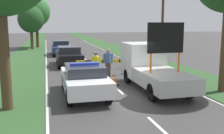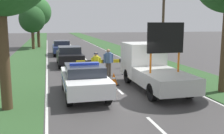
# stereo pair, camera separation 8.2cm
# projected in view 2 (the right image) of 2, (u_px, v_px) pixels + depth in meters

# --- Properties ---
(ground_plane) EXTENTS (160.00, 160.00, 0.00)m
(ground_plane) POSITION_uv_depth(u_px,v_px,m) (125.00, 96.00, 12.15)
(ground_plane) COLOR #3D3A3A
(lane_markings) EXTENTS (7.12, 58.08, 0.01)m
(lane_markings) POSITION_uv_depth(u_px,v_px,m) (86.00, 59.00, 24.31)
(lane_markings) COLOR silver
(lane_markings) RESTS_ON ground
(grass_verge_left) EXTENTS (3.45, 120.00, 0.03)m
(grass_verge_left) POSITION_uv_depth(u_px,v_px,m) (31.00, 52.00, 30.06)
(grass_verge_left) COLOR #2D5128
(grass_verge_left) RESTS_ON ground
(grass_verge_right) EXTENTS (3.45, 120.00, 0.03)m
(grass_verge_right) POSITION_uv_depth(u_px,v_px,m) (120.00, 50.00, 32.56)
(grass_verge_right) COLOR #2D5128
(grass_verge_right) RESTS_ON ground
(police_car) EXTENTS (1.88, 4.59, 1.56)m
(police_car) POSITION_uv_depth(u_px,v_px,m) (84.00, 79.00, 12.07)
(police_car) COLOR white
(police_car) RESTS_ON ground
(work_truck) EXTENTS (2.00, 5.71, 3.36)m
(work_truck) POSITION_uv_depth(u_px,v_px,m) (151.00, 66.00, 13.67)
(work_truck) COLOR white
(work_truck) RESTS_ON ground
(road_barrier) EXTENTS (3.32, 0.08, 1.03)m
(road_barrier) POSITION_uv_depth(u_px,v_px,m) (102.00, 62.00, 16.67)
(road_barrier) COLOR black
(road_barrier) RESTS_ON ground
(police_officer) EXTENTS (0.58, 0.37, 1.62)m
(police_officer) POSITION_uv_depth(u_px,v_px,m) (96.00, 64.00, 15.40)
(police_officer) COLOR #191E38
(police_officer) RESTS_ON ground
(pedestrian_civilian) EXTENTS (0.63, 0.40, 1.74)m
(pedestrian_civilian) POSITION_uv_depth(u_px,v_px,m) (108.00, 60.00, 16.36)
(pedestrian_civilian) COLOR brown
(pedestrian_civilian) RESTS_ON ground
(traffic_cone_near_police) EXTENTS (0.37, 0.37, 0.52)m
(traffic_cone_near_police) POSITION_uv_depth(u_px,v_px,m) (131.00, 68.00, 18.26)
(traffic_cone_near_police) COLOR black
(traffic_cone_near_police) RESTS_ON ground
(traffic_cone_centre_front) EXTENTS (0.53, 0.53, 0.72)m
(traffic_cone_centre_front) POSITION_uv_depth(u_px,v_px,m) (72.00, 75.00, 15.27)
(traffic_cone_centre_front) COLOR black
(traffic_cone_centre_front) RESTS_ON ground
(traffic_cone_near_truck) EXTENTS (0.50, 0.50, 0.69)m
(traffic_cone_near_truck) POSITION_uv_depth(u_px,v_px,m) (114.00, 79.00, 14.22)
(traffic_cone_near_truck) COLOR black
(traffic_cone_near_truck) RESTS_ON ground
(queued_car_sedan_black) EXTENTS (1.88, 4.49, 1.52)m
(queued_car_sedan_black) POSITION_uv_depth(u_px,v_px,m) (69.00, 55.00, 20.76)
(queued_car_sedan_black) COLOR black
(queued_car_sedan_black) RESTS_ON ground
(queued_car_hatch_blue) EXTENTS (1.79, 4.60, 1.52)m
(queued_car_hatch_blue) POSITION_uv_depth(u_px,v_px,m) (62.00, 47.00, 27.71)
(queued_car_hatch_blue) COLOR navy
(queued_car_hatch_blue) RESTS_ON ground
(roadside_tree_near_left) EXTENTS (3.24, 3.24, 5.50)m
(roadside_tree_near_left) POSITION_uv_depth(u_px,v_px,m) (32.00, 19.00, 33.03)
(roadside_tree_near_left) COLOR #4C3823
(roadside_tree_near_left) RESTS_ON ground
(roadside_tree_mid_left) EXTENTS (3.71, 3.71, 6.77)m
(roadside_tree_mid_left) POSITION_uv_depth(u_px,v_px,m) (37.00, 12.00, 35.40)
(roadside_tree_mid_left) COLOR #4C3823
(roadside_tree_mid_left) RESTS_ON ground
(utility_pole) EXTENTS (1.20, 0.20, 6.51)m
(utility_pole) POSITION_uv_depth(u_px,v_px,m) (163.00, 23.00, 20.50)
(utility_pole) COLOR #473828
(utility_pole) RESTS_ON ground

